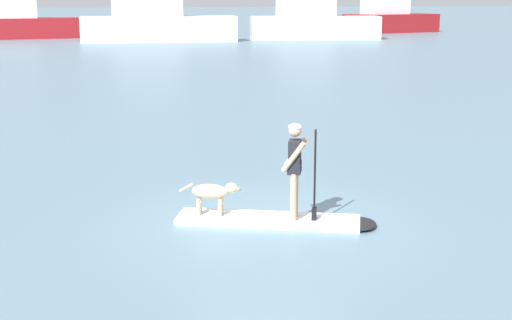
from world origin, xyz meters
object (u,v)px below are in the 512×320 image
moored_boat_outer (156,21)px  moored_boat_port (390,19)px  person_paddler (296,164)px  moored_boat_far_port (15,23)px  moored_boat_center (312,21)px  dog (213,193)px  paddleboard (281,220)px

moored_boat_outer → moored_boat_port: size_ratio=1.18×
person_paddler → moored_boat_far_port: 56.75m
moored_boat_far_port → moored_boat_port: 36.57m
moored_boat_center → person_paddler: bearing=-106.9°
person_paddler → dog: bearing=159.8°
moored_boat_center → paddleboard: bearing=-107.1°
moored_boat_far_port → moored_boat_port: moored_boat_port is taller
moored_boat_far_port → moored_boat_outer: 13.71m
dog → moored_boat_far_port: size_ratio=0.09×
person_paddler → moored_boat_center: bearing=73.1°
moored_boat_far_port → moored_boat_center: moored_boat_center is taller
dog → moored_boat_port: 64.63m
moored_boat_far_port → moored_boat_center: size_ratio=0.97×
paddleboard → moored_boat_far_port: size_ratio=0.31×
person_paddler → moored_boat_far_port: moored_boat_far_port is taller
moored_boat_far_port → paddleboard: bearing=-79.7°
dog → moored_boat_outer: size_ratio=0.08×
moored_boat_outer → moored_boat_center: bearing=2.6°
paddleboard → moored_boat_center: size_ratio=0.30×
person_paddler → moored_boat_center: size_ratio=0.14×
moored_boat_far_port → moored_boat_port: bearing=5.0°
moored_boat_center → moored_boat_port: 14.64m
dog → moored_boat_outer: 48.44m
moored_boat_outer → person_paddler: bearing=-91.7°
paddleboard → person_paddler: (0.23, -0.08, 1.02)m
moored_boat_far_port → moored_boat_outer: size_ratio=0.89×
moored_boat_port → moored_boat_far_port: bearing=-175.0°
moored_boat_outer → moored_boat_port: (24.62, 10.15, -0.37)m
paddleboard → moored_boat_port: moored_boat_port is taller
paddleboard → dog: size_ratio=3.30×
person_paddler → paddleboard: bearing=159.8°
person_paddler → moored_boat_center: 51.68m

